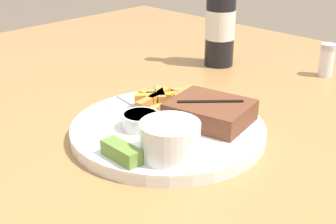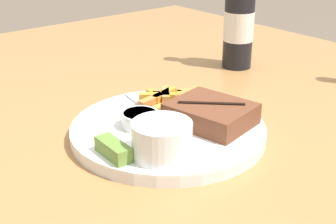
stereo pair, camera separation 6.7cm
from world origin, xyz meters
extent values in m
cube|color=#A87542|center=(0.00, 0.00, 0.72)|extent=(1.49, 1.29, 0.04)
cylinder|color=#A87542|center=(-0.69, 0.59, 0.35)|extent=(0.06, 0.06, 0.70)
cylinder|color=white|center=(0.00, 0.00, 0.75)|extent=(0.28, 0.28, 0.01)
cylinder|color=white|center=(0.00, 0.00, 0.76)|extent=(0.28, 0.28, 0.00)
cube|color=brown|center=(0.04, 0.05, 0.78)|extent=(0.13, 0.11, 0.03)
cube|color=black|center=(0.04, 0.05, 0.79)|extent=(0.07, 0.07, 0.00)
cube|color=gold|center=(-0.06, 0.05, 0.77)|extent=(0.02, 0.07, 0.01)
cube|color=#C28A2D|center=(-0.06, 0.03, 0.78)|extent=(0.05, 0.05, 0.01)
cube|color=gold|center=(-0.06, 0.02, 0.77)|extent=(0.06, 0.07, 0.01)
cube|color=#C18341|center=(-0.06, 0.05, 0.78)|extent=(0.05, 0.04, 0.01)
cube|color=orange|center=(-0.06, 0.04, 0.78)|extent=(0.03, 0.05, 0.01)
cube|color=#D38041|center=(-0.07, 0.08, 0.77)|extent=(0.05, 0.06, 0.01)
cube|color=#CA7D38|center=(-0.04, 0.08, 0.78)|extent=(0.03, 0.06, 0.01)
cube|color=#C78E3F|center=(-0.04, 0.02, 0.77)|extent=(0.02, 0.08, 0.01)
cube|color=#DB7D3F|center=(-0.05, 0.06, 0.77)|extent=(0.06, 0.01, 0.01)
cube|color=orange|center=(-0.05, 0.01, 0.78)|extent=(0.02, 0.05, 0.01)
cube|color=orange|center=(-0.06, 0.05, 0.77)|extent=(0.06, 0.03, 0.01)
cube|color=#C48533|center=(-0.08, 0.05, 0.77)|extent=(0.06, 0.01, 0.01)
cylinder|color=white|center=(0.07, -0.06, 0.78)|extent=(0.08, 0.08, 0.05)
cylinder|color=beige|center=(0.07, -0.06, 0.80)|extent=(0.07, 0.07, 0.01)
cylinder|color=silver|center=(-0.02, -0.04, 0.77)|extent=(0.05, 0.05, 0.02)
cylinder|color=#C67A4C|center=(-0.02, -0.04, 0.78)|extent=(0.05, 0.05, 0.01)
cube|color=olive|center=(0.03, -0.11, 0.77)|extent=(0.06, 0.02, 0.02)
cube|color=#B7B7BC|center=(-0.08, 0.01, 0.76)|extent=(0.10, 0.03, 0.00)
cube|color=#B7B7BC|center=(-0.02, 0.00, 0.76)|extent=(0.03, 0.01, 0.00)
cube|color=#B7B7BC|center=(-0.02, 0.00, 0.76)|extent=(0.03, 0.01, 0.00)
cube|color=#B7B7BC|center=(-0.02, 0.01, 0.76)|extent=(0.03, 0.01, 0.00)
cylinder|color=black|center=(-0.16, 0.32, 0.82)|extent=(0.06, 0.06, 0.16)
cylinder|color=silver|center=(-0.16, 0.32, 0.83)|extent=(0.06, 0.06, 0.06)
camera|label=1|loc=(0.43, -0.44, 1.05)|focal=50.00mm
camera|label=2|loc=(0.47, -0.39, 1.05)|focal=50.00mm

